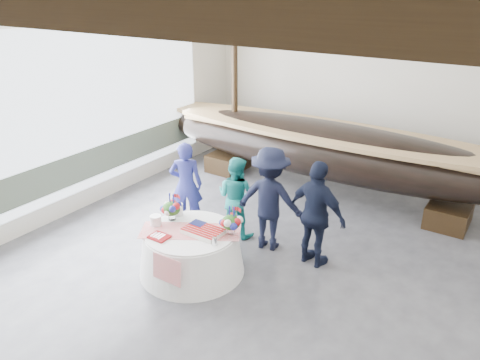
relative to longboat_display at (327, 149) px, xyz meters
The scene contains 12 objects.
floor 4.47m from the longboat_display, 74.91° to the right, with size 10.00×12.00×0.01m, color #3D3D42.
wall_back 2.45m from the longboat_display, 57.74° to the left, with size 10.00×0.02×4.50m, color silver.
wall_left 5.84m from the longboat_display, 132.60° to the right, with size 0.02×12.00×4.50m, color silver.
pavilion_structure 4.71m from the longboat_display, 71.88° to the right, with size 9.80×11.76×4.50m.
open_bay 5.05m from the longboat_display, 139.97° to the right, with size 0.03×7.00×3.20m.
longboat_display is the anchor object (origin of this frame).
banquet_table 4.03m from the longboat_display, 97.75° to the right, with size 1.68×1.68×0.73m.
tabletop_items 3.84m from the longboat_display, 98.07° to the right, with size 1.62×1.26×0.40m.
guest_woman_blue 3.20m from the longboat_display, 119.93° to the right, with size 0.61×0.40×1.66m, color navy.
guest_woman_teal 2.63m from the longboat_display, 103.97° to the right, with size 0.73×0.57×1.50m, color teal.
guest_man_left 2.60m from the longboat_display, 87.57° to the right, with size 1.18×0.68×1.83m, color black.
guest_man_right 2.84m from the longboat_display, 69.35° to the right, with size 1.05×0.44×1.80m, color black.
Camera 1 is at (2.50, -4.64, 4.32)m, focal length 35.00 mm.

